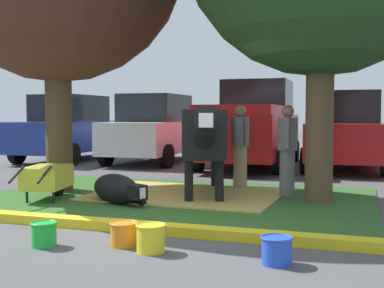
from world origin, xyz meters
The scene contains 17 objects.
ground_plane centered at (0.00, 0.00, 0.00)m, with size 80.00×80.00×0.00m, color #4C4C4F.
grass_island centered at (-0.50, 1.57, 0.01)m, with size 6.52×4.44×0.02m, color #2D5B23.
curb_yellow centered at (-0.50, -0.80, 0.06)m, with size 7.72×0.24×0.12m, color yellow.
hay_bedding centered at (-0.40, 1.93, 0.03)m, with size 3.20×2.40×0.04m, color tan.
cow_holstein centered at (-0.12, 2.03, 1.10)m, with size 1.42×3.04×1.55m.
calf_lying centered at (-1.19, 0.84, 0.24)m, with size 1.28×0.97×0.48m.
person_handler centered at (1.28, 2.40, 0.86)m, with size 0.34×0.53×1.60m.
person_visitor_near centered at (0.29, 3.08, 0.86)m, with size 0.41×0.39×1.61m.
wheelbarrow centered at (-2.41, 0.74, 0.39)m, with size 0.83×1.62×0.63m.
bucket_green centered at (-0.75, -1.74, 0.14)m, with size 0.29×0.29×0.27m.
bucket_orange centered at (0.06, -1.43, 0.14)m, with size 0.32×0.32×0.26m.
bucket_yellow centered at (0.44, -1.58, 0.15)m, with size 0.32×0.32×0.29m.
bucket_blue centered at (1.75, -1.58, 0.14)m, with size 0.31×0.31×0.27m.
sedan_blue centered at (-6.08, 7.24, 0.98)m, with size 2.07×4.43×2.02m.
hatchback_white centered at (-3.34, 7.53, 0.98)m, with size 2.07×4.43×2.02m.
pickup_truck_maroon centered at (-0.40, 7.43, 1.11)m, with size 2.28×5.43×2.42m.
sedan_red centered at (2.11, 7.37, 0.98)m, with size 2.07×4.43×2.02m.
Camera 1 is at (2.50, -6.33, 1.43)m, focal length 47.08 mm.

